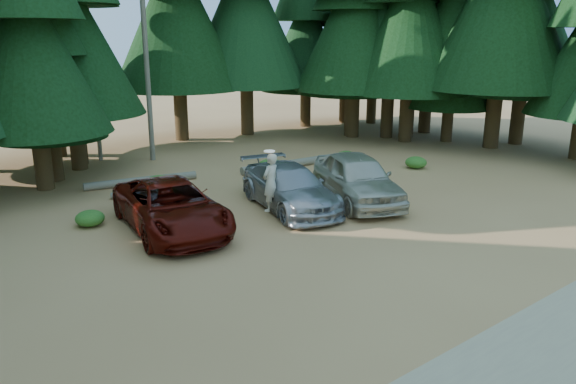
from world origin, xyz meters
The scene contains 18 objects.
ground centered at (0.00, 0.00, 0.00)m, with size 160.00×160.00×0.00m, color #A97747.
forest_belt_north centered at (0.00, 15.00, 0.00)m, with size 36.00×7.00×22.00m, color black, non-canonical shape.
forest_belt_east centered at (15.50, 4.00, 0.00)m, with size 6.00×22.00×22.00m, color black, non-canonical shape.
snag_front centered at (0.80, 14.50, 6.00)m, with size 0.24×0.24×12.00m, color #706A59.
snag_back centered at (-1.20, 16.00, 5.00)m, with size 0.20×0.20×10.00m, color #706A59.
red_pickup centered at (-3.12, 4.80, 0.77)m, with size 2.54×5.51×1.53m, color #530D07.
silver_minivan_center centered at (1.16, 4.33, 0.74)m, with size 2.08×5.13×1.49m, color #A0A2A8.
silver_minivan_right centered at (3.56, 3.45, 0.88)m, with size 2.07×5.15×1.75m, color beige.
frisbee_player centered at (0.11, 4.02, 1.17)m, with size 0.81×0.64×2.03m.
log_left centered at (-1.57, 10.50, 0.16)m, with size 0.32×0.32×4.47m, color #706A59.
log_mid centered at (-2.07, 8.48, 0.12)m, with size 0.24×0.24×2.97m, color #706A59.
log_right centered at (5.21, 9.09, 0.18)m, with size 0.35×0.35×5.49m, color #706A59.
shrub_left centered at (-4.97, 6.79, 0.25)m, with size 0.91×0.91×0.50m, color #266B20.
shrub_center_left centered at (-1.54, 8.93, 0.34)m, with size 1.23×1.23×0.68m, color #266B20.
shrub_center_right centered at (3.32, 7.15, 0.26)m, with size 0.93×0.93×0.51m, color #266B20.
shrub_right centered at (3.52, 8.60, 0.34)m, with size 1.23×1.23×0.68m, color #266B20.
shrub_far_right centered at (7.77, 8.36, 0.27)m, with size 0.97×0.97×0.53m, color #266B20.
shrub_edge_east centered at (9.39, 5.50, 0.27)m, with size 0.96×0.96×0.53m, color #266B20.
Camera 1 is at (-10.49, -10.33, 5.91)m, focal length 35.00 mm.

